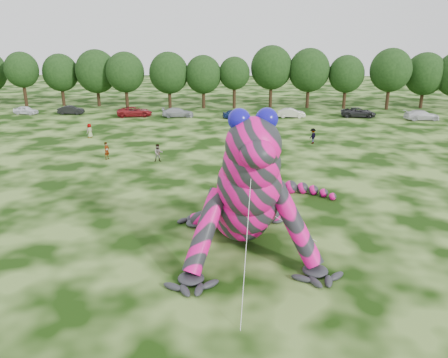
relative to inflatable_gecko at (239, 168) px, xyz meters
name	(u,v)px	position (x,y,z in m)	size (l,w,h in m)	color
ground	(186,293)	(-2.53, -7.09, -4.41)	(240.00, 240.00, 0.00)	#16330A
inflatable_gecko	(239,168)	(0.00, 0.00, 0.00)	(14.85, 17.64, 8.82)	#E50B7F
tree_3	(23,80)	(-38.25, 49.98, 0.31)	(5.81, 5.23, 9.44)	black
tree_4	(61,80)	(-32.17, 51.62, 0.12)	(6.22, 5.60, 9.06)	black
tree_5	(97,78)	(-25.65, 51.34, 0.49)	(7.16, 6.44, 9.80)	black
tree_6	(126,80)	(-20.09, 49.59, 0.34)	(6.52, 5.86, 9.49)	black
tree_7	(169,80)	(-12.61, 49.71, 0.33)	(6.68, 6.01, 9.48)	black
tree_8	(203,82)	(-6.75, 49.89, 0.06)	(6.14, 5.53, 8.94)	black
tree_9	(234,83)	(-1.47, 50.25, -0.07)	(5.27, 4.74, 8.68)	black
tree_10	(271,77)	(4.87, 51.49, 0.84)	(7.09, 6.38, 10.50)	black
tree_11	(309,78)	(11.25, 51.10, 0.63)	(7.01, 6.31, 10.07)	black
tree_12	(346,82)	(17.48, 50.65, 0.08)	(5.99, 5.39, 8.97)	black
tree_13	(390,79)	(24.60, 50.04, 0.65)	(6.83, 6.15, 10.13)	black
tree_14	(424,81)	(30.93, 51.63, 0.29)	(6.82, 6.14, 9.40)	black
car_0	(26,110)	(-34.69, 42.42, -3.75)	(1.56, 3.88, 1.32)	white
car_1	(71,110)	(-27.50, 42.88, -3.74)	(1.42, 4.06, 1.34)	black
car_2	(135,112)	(-16.81, 41.33, -3.66)	(2.49, 5.40, 1.50)	maroon
car_3	(178,112)	(-10.00, 41.22, -3.70)	(1.97, 4.85, 1.41)	#A1A5AA
car_4	(236,114)	(-1.03, 40.47, -3.74)	(1.58, 3.93, 1.34)	navy
car_5	(291,113)	(7.56, 41.46, -3.71)	(1.48, 4.25, 1.40)	silver
car_6	(358,112)	(17.97, 42.39, -3.68)	(2.42, 5.24, 1.46)	#242326
car_7	(422,115)	(26.81, 40.26, -3.67)	(2.08, 5.11, 1.48)	silver
spectator_1	(158,153)	(-8.31, 16.27, -3.51)	(0.88, 0.68, 1.81)	gray
spectator_2	(313,136)	(8.33, 24.70, -3.50)	(1.17, 0.67, 1.81)	gray
spectator_5	(234,181)	(-0.53, 8.09, -3.62)	(1.46, 0.46, 1.57)	gray
spectator_0	(107,151)	(-13.76, 16.93, -3.51)	(0.65, 0.43, 1.79)	gray
spectator_4	(90,131)	(-18.84, 26.56, -3.53)	(0.86, 0.56, 1.75)	gray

